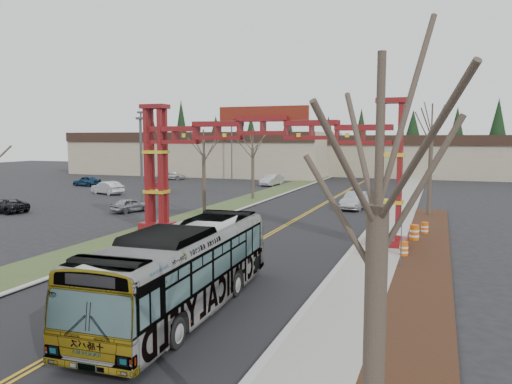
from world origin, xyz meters
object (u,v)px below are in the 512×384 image
at_px(light_pole_far, 232,146).
at_px(barrel_mid, 414,233).
at_px(retail_building_east, 436,155).
at_px(bare_tree_right_near, 378,208).
at_px(retail_building_west, 208,153).
at_px(parked_car_far_b, 171,176).
at_px(parked_car_mid_a, 158,187).
at_px(barrel_south, 404,250).
at_px(parked_car_far_a, 272,180).
at_px(silver_sedan, 356,201).
at_px(street_sign, 401,236).
at_px(parked_car_near_c, 5,205).
at_px(gateway_arch, 263,147).
at_px(bare_tree_median_mid, 204,154).
at_px(bare_tree_right_far, 432,132).
at_px(parked_car_near_a, 130,205).
at_px(barrel_north, 425,229).
at_px(light_pole_near, 141,154).
at_px(transit_bus, 183,269).
at_px(bare_tree_median_far, 253,149).
at_px(parked_car_mid_b, 87,181).
at_px(light_pole_mid, 141,143).

bearing_deg(light_pole_far, barrel_mid, -53.16).
bearing_deg(retail_building_east, bare_tree_right_near, -90.00).
bearing_deg(retail_building_west, parked_car_far_b, -86.05).
bearing_deg(parked_car_mid_a, barrel_south, -57.39).
xyz_separation_m(parked_car_far_b, barrel_mid, (38.32, -36.07, -0.07)).
distance_m(parked_car_far_a, barrel_mid, 38.19).
xyz_separation_m(silver_sedan, light_pole_far, (-23.36, 25.64, 4.42)).
xyz_separation_m(bare_tree_right_near, street_sign, (-0.92, 18.77, -3.97)).
distance_m(retail_building_west, parked_car_near_c, 51.47).
relative_size(gateway_arch, parked_car_far_a, 3.89).
bearing_deg(retail_building_east, parked_car_near_c, -120.80).
relative_size(silver_sedan, street_sign, 2.10).
xyz_separation_m(silver_sedan, bare_tree_right_near, (6.45, -39.18, 4.84)).
relative_size(gateway_arch, parked_car_mid_a, 4.11).
bearing_deg(bare_tree_median_mid, parked_car_far_a, 96.33).
height_order(retail_building_west, bare_tree_right_far, bare_tree_right_far).
relative_size(gateway_arch, retail_building_west, 0.40).
bearing_deg(barrel_south, parked_car_near_a, 159.10).
xyz_separation_m(bare_tree_right_near, light_pole_far, (-29.81, 64.83, -0.42)).
height_order(bare_tree_right_far, barrel_south, bare_tree_right_far).
relative_size(parked_car_near_c, parked_car_mid_a, 1.02).
height_order(bare_tree_right_far, barrel_north, bare_tree_right_far).
xyz_separation_m(light_pole_near, barrel_north, (27.02, -7.04, -4.53)).
distance_m(retail_building_west, parked_car_near_a, 49.49).
height_order(silver_sedan, light_pole_near, light_pole_near).
relative_size(parked_car_mid_a, barrel_mid, 4.04).
height_order(silver_sedan, parked_car_mid_a, silver_sedan).
height_order(bare_tree_median_mid, light_pole_far, light_pole_far).
bearing_deg(parked_car_far_a, parked_car_far_b, 175.00).
height_order(transit_bus, parked_car_near_c, transit_bus).
distance_m(retail_building_west, parked_car_far_b, 15.93).
height_order(parked_car_mid_a, barrel_north, parked_car_mid_a).
bearing_deg(bare_tree_right_far, bare_tree_median_far, 163.05).
relative_size(parked_car_far_b, barrel_north, 5.02).
distance_m(light_pole_near, barrel_south, 30.07).
relative_size(barrel_south, barrel_mid, 0.81).
height_order(gateway_arch, parked_car_far_b, gateway_arch).
bearing_deg(parked_car_near_c, parked_car_mid_a, 173.22).
bearing_deg(light_pole_near, bare_tree_median_far, 39.24).
bearing_deg(barrel_north, silver_sedan, 120.72).
bearing_deg(street_sign, bare_tree_right_near, -87.21).
xyz_separation_m(parked_car_mid_b, light_pole_far, (14.62, 16.19, 4.52)).
bearing_deg(silver_sedan, light_pole_mid, 166.50).
xyz_separation_m(gateway_arch, parked_car_near_a, (-14.98, 6.91, -5.37)).
height_order(bare_tree_right_far, barrel_mid, bare_tree_right_far).
xyz_separation_m(gateway_arch, barrel_south, (9.07, -2.27, -5.54)).
bearing_deg(parked_car_mid_b, silver_sedan, 83.41).
distance_m(parked_car_mid_a, bare_tree_right_near, 54.63).
xyz_separation_m(silver_sedan, parked_car_near_a, (-18.53, -8.73, -0.19)).
bearing_deg(barrel_mid, gateway_arch, -166.20).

